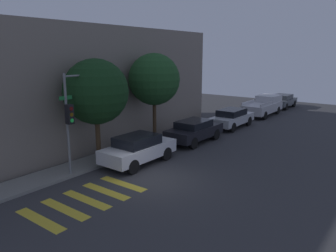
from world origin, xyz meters
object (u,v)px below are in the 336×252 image
sedan_far_end (232,118)px  pickup_truck (264,106)px  sedan_tail_of_row (282,101)px  tree_midblock (154,79)px  traffic_light_pole (76,107)px  tree_near_corner (96,92)px  sedan_near_corner (138,149)px  sedan_middle (194,130)px

sedan_far_end → pickup_truck: bearing=-0.0°
sedan_tail_of_row → tree_midblock: size_ratio=0.75×
traffic_light_pole → pickup_truck: (20.50, -1.27, -2.39)m
traffic_light_pole → tree_near_corner: 1.83m
sedan_near_corner → pickup_truck: 17.62m
tree_near_corner → tree_midblock: (4.70, -0.00, 0.34)m
sedan_middle → sedan_far_end: (5.48, 0.00, -0.00)m
sedan_middle → tree_near_corner: size_ratio=0.82×
sedan_near_corner → tree_midblock: 5.15m
sedan_near_corner → sedan_tail_of_row: (22.94, 0.00, -0.05)m
sedan_near_corner → pickup_truck: pickup_truck is taller
traffic_light_pole → tree_near_corner: size_ratio=0.89×
traffic_light_pole → sedan_near_corner: bearing=-23.8°
sedan_near_corner → sedan_middle: size_ratio=0.95×
sedan_middle → pickup_truck: size_ratio=0.83×
tree_near_corner → tree_midblock: 4.71m
sedan_middle → tree_near_corner: tree_near_corner is taller
tree_near_corner → traffic_light_pole: bearing=-163.6°
sedan_far_end → traffic_light_pole: bearing=174.8°
sedan_far_end → pickup_truck: (6.66, -0.00, 0.12)m
traffic_light_pole → tree_midblock: bearing=4.4°
sedan_middle → sedan_tail_of_row: 17.47m
sedan_near_corner → sedan_middle: 5.47m
sedan_near_corner → sedan_far_end: (10.95, 0.00, -0.03)m
tree_midblock → sedan_far_end: bearing=-13.3°
sedan_middle → sedan_far_end: size_ratio=0.97×
traffic_light_pole → sedan_near_corner: size_ratio=1.14×
sedan_middle → tree_midblock: size_ratio=0.78×
traffic_light_pole → sedan_far_end: bearing=-5.2°
sedan_tail_of_row → tree_near_corner: bearing=175.8°
sedan_near_corner → tree_near_corner: tree_near_corner is taller
pickup_truck → tree_midblock: size_ratio=0.94×
sedan_tail_of_row → tree_near_corner: tree_near_corner is taller
traffic_light_pole → sedan_tail_of_row: size_ratio=1.12×
pickup_truck → sedan_near_corner: bearing=180.0°
traffic_light_pole → tree_midblock: tree_midblock is taller
pickup_truck → traffic_light_pole: bearing=176.5°
sedan_middle → tree_midblock: tree_midblock is taller
sedan_near_corner → pickup_truck: bearing=0.0°
sedan_middle → pickup_truck: 12.14m
sedan_middle → pickup_truck: (12.14, -0.00, 0.12)m
tree_near_corner → sedan_tail_of_row: bearing=-4.2°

